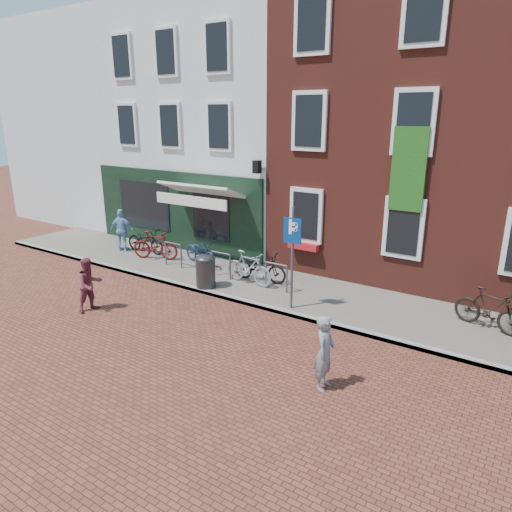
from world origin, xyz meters
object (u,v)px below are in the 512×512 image
Objects in this scene: bicycle_0 at (145,241)px; woman at (325,353)px; boy at (90,284)px; bicycle_3 at (248,268)px; cafe_person at (122,230)px; bicycle_4 at (260,267)px; bicycle_1 at (155,245)px; litter_bin at (205,269)px; bicycle_5 at (490,309)px; bicycle_2 at (201,252)px; parking_sign at (292,245)px.

woman is at bearing -116.02° from bicycle_0.
boy is 0.87× the size of bicycle_3.
bicycle_0 is at bearing 86.68° from bicycle_3.
bicycle_4 is (6.05, 0.05, -0.34)m from cafe_person.
bicycle_0 is at bearing 46.72° from bicycle_1.
litter_bin is 0.63× the size of bicycle_5.
boy is at bearing -164.45° from bicycle_2.
boy is 0.87× the size of bicycle_1.
boy is at bearing 149.82° from bicycle_3.
boy is at bearing 109.05° from cafe_person.
bicycle_0 is 2.60m from bicycle_2.
bicycle_2 is 2.47m from bicycle_3.
bicycle_3 is (2.39, -0.64, 0.05)m from bicycle_2.
woman is (2.25, -2.76, -1.09)m from parking_sign.
woman is 10.15m from bicycle_0.
parking_sign is 4.78m from bicycle_2.
boy is 0.84× the size of bicycle_0.
litter_bin is at bearing -129.34° from bicycle_1.
bicycle_3 is 6.50m from bicycle_5.
bicycle_0 is 1.00× the size of bicycle_4.
litter_bin is 1.29m from bicycle_3.
woman reaches higher than litter_bin.
parking_sign reaches higher than litter_bin.
litter_bin is 5.14m from cafe_person.
bicycle_5 reaches higher than bicycle_4.
litter_bin reaches higher than bicycle_5.
bicycle_4 is (4.27, 0.15, -0.05)m from bicycle_1.
bicycle_2 is 8.87m from bicycle_5.
bicycle_1 is 1.00× the size of bicycle_5.
litter_bin is 3.41m from bicycle_1.
woman is 5.58m from bicycle_3.
litter_bin reaches higher than bicycle_3.
bicycle_2 is at bearing 133.75° from litter_bin.
bicycle_3 is (5.88, -0.33, -0.29)m from cafe_person.
boy is 4.37m from bicycle_2.
litter_bin is 7.53m from bicycle_5.
bicycle_1 is at bearing 169.53° from parking_sign.
bicycle_0 is at bearing 80.58° from bicycle_4.
parking_sign is at bearing 31.91° from woman.
bicycle_3 is at bearing 45.96° from litter_bin.
litter_bin is at bearing 139.69° from bicycle_3.
woman is 0.88× the size of bicycle_3.
litter_bin is 0.73× the size of boy.
bicycle_3 is at bearing -112.75° from bicycle_1.
bicycle_0 is at bearing 177.47° from cafe_person.
bicycle_3 is 0.97× the size of bicycle_4.
bicycle_4 is at bearing -24.13° from boy.
boy is 0.84× the size of bicycle_2.
bicycle_2 is (3.49, 0.31, -0.34)m from cafe_person.
bicycle_4 is (2.56, -0.26, 0.00)m from bicycle_2.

